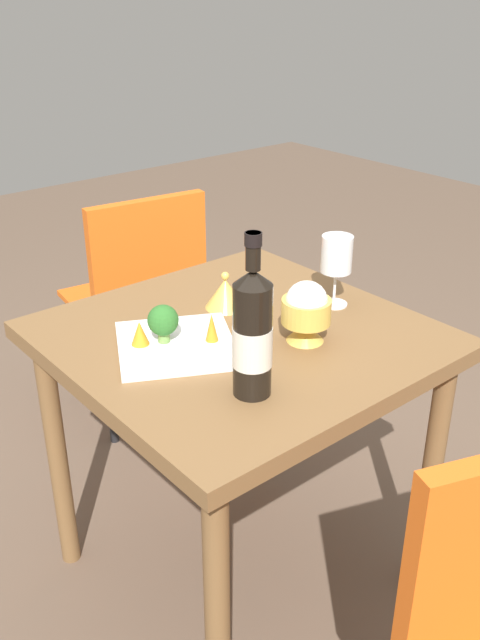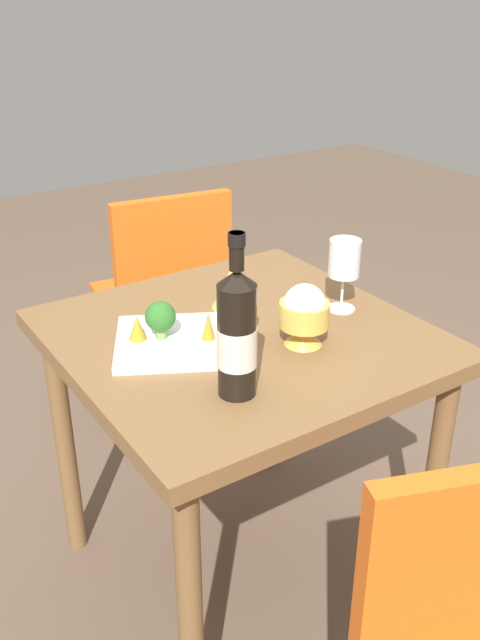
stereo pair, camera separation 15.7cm
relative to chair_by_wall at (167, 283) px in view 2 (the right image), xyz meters
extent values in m
plane|color=brown|center=(-0.22, -0.78, -0.53)|extent=(8.00, 8.00, 0.00)
cube|color=brown|center=(-0.22, -0.78, 0.19)|extent=(0.79, 0.79, 0.04)
cylinder|color=brown|center=(-0.55, -1.12, -0.18)|extent=(0.05, 0.05, 0.70)
cylinder|color=brown|center=(0.12, -1.12, -0.18)|extent=(0.05, 0.05, 0.70)
cylinder|color=brown|center=(-0.55, -0.45, -0.18)|extent=(0.05, 0.05, 0.70)
cylinder|color=brown|center=(0.12, -0.45, -0.18)|extent=(0.05, 0.05, 0.70)
cube|color=orange|center=(0.01, 0.10, -0.09)|extent=(0.45, 0.45, 0.02)
cube|color=orange|center=(-0.01, -0.08, 0.12)|extent=(0.40, 0.09, 0.40)
cylinder|color=black|center=(-0.13, 0.29, -0.31)|extent=(0.03, 0.03, 0.43)
cylinder|color=black|center=(0.20, 0.25, -0.31)|extent=(0.03, 0.03, 0.43)
cylinder|color=black|center=(-0.18, -0.04, -0.31)|extent=(0.03, 0.03, 0.43)
cylinder|color=black|center=(0.16, -0.09, -0.31)|extent=(0.03, 0.03, 0.43)
cylinder|color=black|center=(-0.37, -1.00, 0.32)|extent=(0.08, 0.07, 0.23)
cone|color=black|center=(-0.37, -1.00, 0.45)|extent=(0.08, 0.07, 0.03)
cylinder|color=black|center=(-0.37, -1.00, 0.50)|extent=(0.03, 0.03, 0.07)
cylinder|color=black|center=(-0.37, -1.00, 0.52)|extent=(0.03, 0.03, 0.02)
cylinder|color=silver|center=(-0.37, -1.00, 0.31)|extent=(0.08, 0.08, 0.08)
cylinder|color=white|center=(0.06, -0.82, 0.21)|extent=(0.07, 0.07, 0.00)
cylinder|color=white|center=(0.06, -0.82, 0.25)|extent=(0.01, 0.01, 0.08)
cylinder|color=white|center=(0.06, -0.82, 0.34)|extent=(0.08, 0.08, 0.09)
cone|color=gold|center=(-0.13, -0.91, 0.23)|extent=(0.08, 0.08, 0.04)
cylinder|color=gold|center=(-0.13, -0.91, 0.28)|extent=(0.11, 0.11, 0.05)
sphere|color=white|center=(-0.13, -0.91, 0.30)|extent=(0.09, 0.09, 0.09)
cone|color=gold|center=(-0.16, -0.66, 0.24)|extent=(0.10, 0.10, 0.07)
sphere|color=gold|center=(-0.16, -0.66, 0.29)|extent=(0.02, 0.02, 0.02)
cube|color=white|center=(-0.37, -0.75, 0.21)|extent=(0.34, 0.34, 0.02)
cylinder|color=#729E4C|center=(-0.39, -0.74, 0.24)|extent=(0.03, 0.03, 0.03)
sphere|color=#2D6B28|center=(-0.39, -0.74, 0.27)|extent=(0.07, 0.07, 0.07)
cone|color=orange|center=(-0.44, -0.71, 0.25)|extent=(0.04, 0.04, 0.05)
cone|color=orange|center=(-0.31, -0.80, 0.25)|extent=(0.03, 0.03, 0.06)
camera|label=1|loc=(-1.12, -1.87, 0.93)|focal=38.92mm
camera|label=2|loc=(-0.99, -1.96, 0.93)|focal=38.92mm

